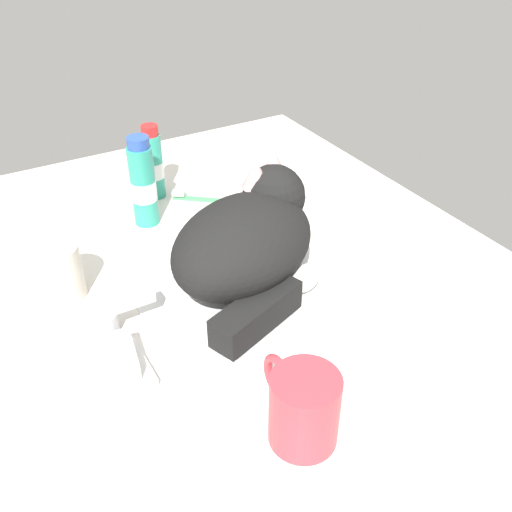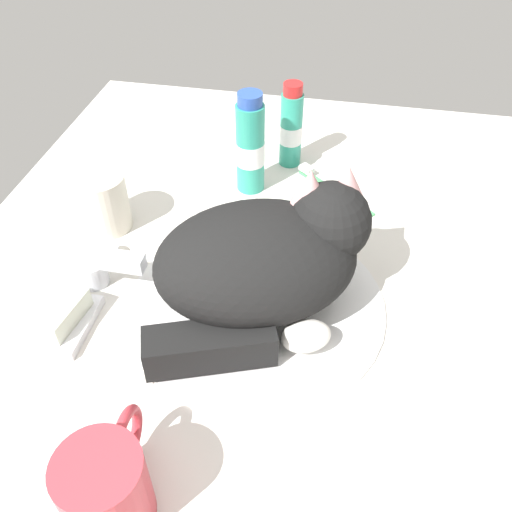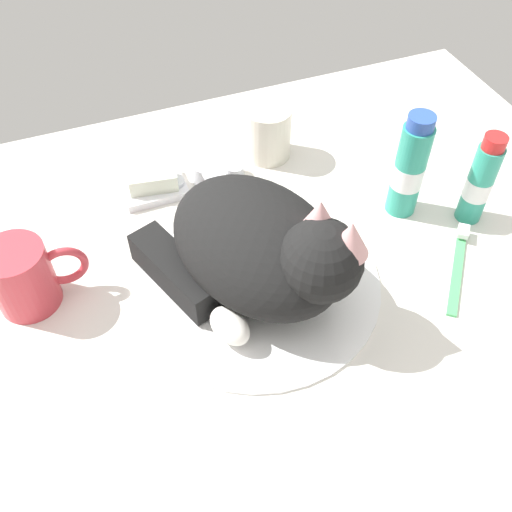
{
  "view_description": "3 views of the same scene",
  "coord_description": "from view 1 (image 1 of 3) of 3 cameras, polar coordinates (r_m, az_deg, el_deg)",
  "views": [
    {
      "loc": [
        -59.97,
        32.52,
        52.34
      ],
      "look_at": [
        -0.53,
        -1.79,
        5.01
      ],
      "focal_mm": 41.13,
      "sensor_mm": 36.0,
      "label": 1
    },
    {
      "loc": [
        -44.33,
        -8.73,
        49.9
      ],
      "look_at": [
        2.2,
        0.42,
        6.11
      ],
      "focal_mm": 38.59,
      "sensor_mm": 36.0,
      "label": 2
    },
    {
      "loc": [
        -16.6,
        -43.06,
        57.21
      ],
      "look_at": [
        -0.69,
        -1.75,
        7.39
      ],
      "focal_mm": 40.75,
      "sensor_mm": 36.0,
      "label": 3
    }
  ],
  "objects": [
    {
      "name": "ground_plane",
      "position": [
        0.87,
        -1.2,
        -3.7
      ],
      "size": [
        110.0,
        82.5,
        3.0
      ],
      "primitive_type": "cube",
      "color": "silver"
    },
    {
      "name": "sink_basin",
      "position": [
        0.86,
        -1.22,
        -2.71
      ],
      "size": [
        31.32,
        31.32,
        0.78
      ],
      "primitive_type": "cylinder",
      "color": "white",
      "rests_on": "ground_plane"
    },
    {
      "name": "faucet",
      "position": [
        0.79,
        -13.92,
        -5.92
      ],
      "size": [
        12.03,
        8.84,
        5.35
      ],
      "color": "silver",
      "rests_on": "ground_plane"
    },
    {
      "name": "cat",
      "position": [
        0.82,
        -0.63,
        1.72
      ],
      "size": [
        25.79,
        27.79,
        16.09
      ],
      "color": "black",
      "rests_on": "sink_basin"
    },
    {
      "name": "coffee_mug",
      "position": [
        0.64,
        4.55,
        -14.47
      ],
      "size": [
        11.66,
        7.5,
        8.78
      ],
      "color": "#C63842",
      "rests_on": "ground_plane"
    },
    {
      "name": "rinse_cup",
      "position": [
        0.86,
        -18.78,
        -1.5
      ],
      "size": [
        7.0,
        7.0,
        8.26
      ],
      "color": "silver",
      "rests_on": "ground_plane"
    },
    {
      "name": "soap_dish",
      "position": [
        0.74,
        -13.09,
        -10.6
      ],
      "size": [
        9.0,
        6.4,
        1.2
      ],
      "primitive_type": "cube",
      "color": "white",
      "rests_on": "ground_plane"
    },
    {
      "name": "soap_bar",
      "position": [
        0.73,
        -13.28,
        -9.55
      ],
      "size": [
        7.42,
        5.15,
        2.61
      ],
      "primitive_type": "cube",
      "rotation": [
        0.0,
        0.0,
        -0.16
      ],
      "color": "silver",
      "rests_on": "soap_dish"
    },
    {
      "name": "toothpaste_bottle",
      "position": [
        0.99,
        -10.93,
        6.87
      ],
      "size": [
        4.26,
        4.26,
        15.54
      ],
      "color": "teal",
      "rests_on": "ground_plane"
    },
    {
      "name": "mouthwash_bottle",
      "position": [
        1.08,
        -9.96,
        8.78
      ],
      "size": [
        3.55,
        3.55,
        13.71
      ],
      "color": "teal",
      "rests_on": "ground_plane"
    },
    {
      "name": "toothbrush",
      "position": [
        1.07,
        -4.69,
        5.6
      ],
      "size": [
        10.52,
        12.46,
        1.6
      ],
      "color": "#4CB266",
      "rests_on": "ground_plane"
    }
  ]
}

